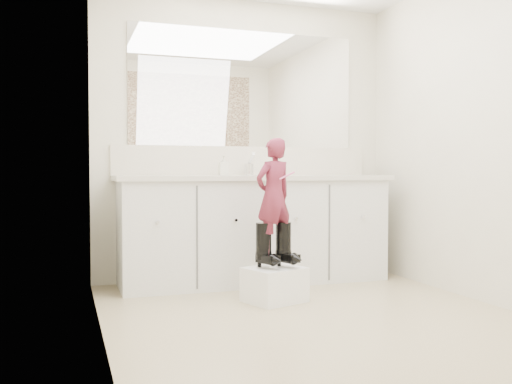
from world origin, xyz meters
name	(u,v)px	position (x,y,z in m)	size (l,w,h in m)	color
floor	(316,318)	(0.00, 0.00, 0.00)	(3.00, 3.00, 0.00)	#978663
wall_back	(245,140)	(0.00, 1.50, 1.20)	(2.60, 2.60, 0.00)	beige
wall_front	(487,96)	(0.00, -1.50, 1.20)	(2.60, 2.60, 0.00)	beige
wall_left	(101,121)	(-1.30, 0.00, 1.20)	(3.00, 3.00, 0.00)	beige
wall_right	(488,131)	(1.30, 0.00, 1.20)	(3.00, 3.00, 0.00)	beige
vanity_cabinet	(255,231)	(0.00, 1.23, 0.42)	(2.20, 0.55, 0.85)	silver
countertop	(255,178)	(0.00, 1.21, 0.87)	(2.28, 0.58, 0.04)	beige
backsplash	(245,161)	(0.00, 1.49, 1.02)	(2.28, 0.03, 0.25)	beige
mirror	(245,89)	(0.00, 1.49, 1.64)	(2.00, 0.02, 1.00)	white
faucet	(249,169)	(0.00, 1.38, 0.94)	(0.08, 0.08, 0.10)	silver
cup	(276,169)	(0.17, 1.19, 0.94)	(0.11, 0.11, 0.10)	#BFB399
soap_bottle	(224,166)	(-0.25, 1.29, 0.97)	(0.07, 0.08, 0.16)	silver
step_stool	(275,285)	(-0.09, 0.50, 0.12)	(0.38, 0.32, 0.24)	white
boot_left	(264,245)	(-0.17, 0.52, 0.40)	(0.12, 0.21, 0.32)	black
boot_right	(283,244)	(-0.02, 0.52, 0.40)	(0.12, 0.21, 0.32)	black
toddler	(274,196)	(-0.09, 0.52, 0.75)	(0.30, 0.19, 0.81)	#B4375D
toothbrush	(287,176)	(-0.02, 0.44, 0.89)	(0.01, 0.01, 0.14)	#DE5691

